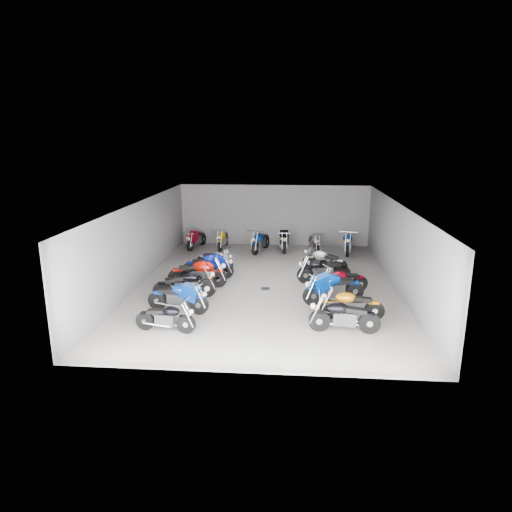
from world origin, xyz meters
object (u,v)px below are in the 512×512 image
object	(u,v)px
motorcycle_left_b	(179,297)
motorcycle_right_c	(333,288)
motorcycle_left_d	(198,273)
motorcycle_back_c	(260,241)
drain_grate	(265,289)
motorcycle_left_f	(215,260)
motorcycle_left_c	(185,284)
motorcycle_right_f	(324,260)
motorcycle_back_b	(223,239)
motorcycle_back_a	(196,239)
motorcycle_back_f	(348,243)
motorcycle_back_d	(284,239)
motorcycle_back_e	(314,242)
motorcycle_left_a	(166,317)
motorcycle_left_e	(209,266)
motorcycle_right_e	(323,270)
motorcycle_right_d	(343,281)
motorcycle_right_b	(351,305)
motorcycle_right_a	(343,316)

from	to	relation	value
motorcycle_left_b	motorcycle_right_c	xyz separation A→B (m)	(5.14, 1.28, 0.04)
motorcycle_left_d	motorcycle_back_c	size ratio (longest dim) A/B	1.06
drain_grate	motorcycle_right_c	bearing A→B (deg)	-29.20
motorcycle_left_f	motorcycle_right_c	bearing A→B (deg)	75.66
motorcycle_left_c	motorcycle_right_f	world-z (taller)	motorcycle_left_c
motorcycle_left_b	motorcycle_left_d	distance (m)	2.67
motorcycle_left_c	motorcycle_left_b	bearing A→B (deg)	-15.62
motorcycle_back_b	motorcycle_back_c	distance (m)	2.07
motorcycle_back_a	motorcycle_back_f	size ratio (longest dim) A/B	0.89
motorcycle_back_d	motorcycle_back_e	bearing A→B (deg)	174.70
motorcycle_left_a	motorcycle_back_d	world-z (taller)	motorcycle_back_d
motorcycle_left_e	motorcycle_back_d	world-z (taller)	motorcycle_back_d
motorcycle_left_d	motorcycle_left_f	distance (m)	2.43
motorcycle_right_e	motorcycle_back_e	size ratio (longest dim) A/B	1.18
motorcycle_right_e	motorcycle_back_a	distance (m)	8.21
motorcycle_left_e	motorcycle_right_c	world-z (taller)	motorcycle_right_c
motorcycle_right_d	motorcycle_back_f	bearing A→B (deg)	-29.91
motorcycle_left_c	motorcycle_right_b	world-z (taller)	motorcycle_left_c
motorcycle_left_e	motorcycle_right_e	size ratio (longest dim) A/B	0.99
motorcycle_left_b	motorcycle_back_c	world-z (taller)	motorcycle_back_c
motorcycle_right_c	motorcycle_right_e	world-z (taller)	motorcycle_right_c
motorcycle_left_b	motorcycle_left_c	bearing A→B (deg)	-165.38
motorcycle_right_b	motorcycle_right_d	bearing A→B (deg)	-0.61
motorcycle_right_a	motorcycle_back_c	bearing A→B (deg)	19.85
motorcycle_left_e	motorcycle_left_a	bearing A→B (deg)	-1.21
motorcycle_left_b	motorcycle_left_f	bearing A→B (deg)	-172.49
motorcycle_left_d	motorcycle_back_c	world-z (taller)	motorcycle_left_d
motorcycle_right_c	motorcycle_right_e	bearing A→B (deg)	-17.98
motorcycle_left_a	motorcycle_left_e	bearing A→B (deg)	-176.17
motorcycle_left_a	motorcycle_left_c	distance (m)	2.85
motorcycle_right_c	motorcycle_back_b	distance (m)	9.21
motorcycle_back_c	motorcycle_back_d	distance (m)	1.24
motorcycle_left_a	motorcycle_right_a	distance (m)	5.26
motorcycle_left_a	motorcycle_back_e	xyz separation A→B (m)	(4.80, 10.41, -0.00)
motorcycle_left_c	motorcycle_back_f	bearing A→B (deg)	119.25
motorcycle_right_c	motorcycle_back_d	bearing A→B (deg)	-8.84
drain_grate	motorcycle_left_f	bearing A→B (deg)	133.90
motorcycle_right_e	motorcycle_back_f	world-z (taller)	motorcycle_back_f
motorcycle_right_b	motorcycle_left_f	bearing A→B (deg)	44.46
motorcycle_left_e	motorcycle_left_c	bearing A→B (deg)	-6.22
motorcycle_right_c	motorcycle_right_e	distance (m)	2.35
drain_grate	motorcycle_left_a	distance (m)	5.02
motorcycle_right_b	motorcycle_back_f	bearing A→B (deg)	-6.11
drain_grate	motorcycle_right_c	xyz separation A→B (m)	(2.44, -1.37, 0.55)
motorcycle_back_c	drain_grate	bearing A→B (deg)	112.54
motorcycle_right_b	motorcycle_back_a	xyz separation A→B (m)	(-6.91, 9.10, 0.00)
drain_grate	motorcycle_back_b	size ratio (longest dim) A/B	0.15
motorcycle_right_e	motorcycle_back_a	size ratio (longest dim) A/B	1.07
motorcycle_left_b	motorcycle_back_a	size ratio (longest dim) A/B	1.05
motorcycle_right_b	motorcycle_left_c	bearing A→B (deg)	75.25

